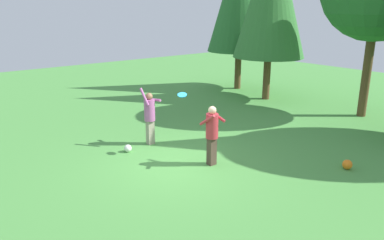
% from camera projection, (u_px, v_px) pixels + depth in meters
% --- Properties ---
extents(ground_plane, '(40.00, 40.00, 0.00)m').
position_uv_depth(ground_plane, '(179.00, 164.00, 10.52)').
color(ground_plane, '#4C9342').
extents(person_thrower, '(0.59, 0.57, 1.85)m').
position_uv_depth(person_thrower, '(150.00, 114.00, 11.78)').
color(person_thrower, gray).
rests_on(person_thrower, ground_plane).
extents(person_catcher, '(0.60, 0.54, 1.68)m').
position_uv_depth(person_catcher, '(212.00, 131.00, 10.21)').
color(person_catcher, '#4C382D').
rests_on(person_catcher, ground_plane).
extents(frisbee, '(0.38, 0.38, 0.11)m').
position_uv_depth(frisbee, '(182.00, 95.00, 10.73)').
color(frisbee, '#2393D1').
extents(ball_orange, '(0.27, 0.27, 0.27)m').
position_uv_depth(ball_orange, '(347.00, 165.00, 10.15)').
color(ball_orange, orange).
rests_on(ball_orange, ground_plane).
extents(ball_white, '(0.23, 0.23, 0.23)m').
position_uv_depth(ball_white, '(128.00, 148.00, 11.37)').
color(ball_white, white).
rests_on(ball_white, ground_plane).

